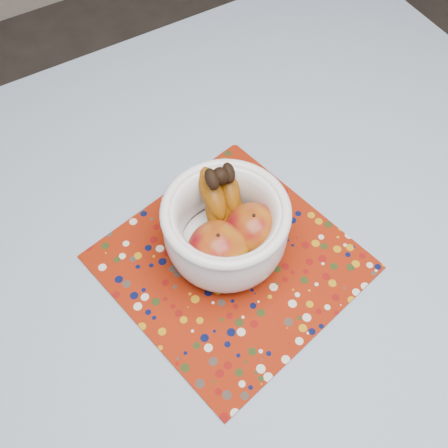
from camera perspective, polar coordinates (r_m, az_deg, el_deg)
name	(u,v)px	position (r m, az deg, el deg)	size (l,w,h in m)	color
table	(270,324)	(0.88, 5.00, -10.80)	(1.20, 1.20, 0.75)	brown
tablecloth	(274,304)	(0.80, 5.44, -8.67)	(1.32, 1.32, 0.01)	slate
placemat	(231,262)	(0.82, 0.73, -4.16)	(0.34, 0.34, 0.00)	maroon
fruit_bowl	(227,223)	(0.78, 0.32, 0.10)	(0.19, 0.20, 0.14)	white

